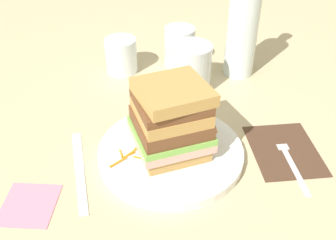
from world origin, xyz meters
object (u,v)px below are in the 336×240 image
sandwich (171,120)px  empty_tumbler_0 (180,47)px  empty_tumbler_1 (121,55)px  knife (80,172)px  fork (289,157)px  juice_glass (192,69)px  napkin_pink (29,204)px  water_bottle (243,25)px  main_plate (171,153)px  napkin_dark (284,150)px

sandwich → empty_tumbler_0: size_ratio=1.51×
empty_tumbler_1 → knife: bearing=-105.5°
fork → juice_glass: (-0.12, 0.25, 0.04)m
sandwich → napkin_pink: size_ratio=1.60×
knife → juice_glass: size_ratio=1.94×
sandwich → water_bottle: water_bottle is taller
knife → water_bottle: bearing=38.3°
juice_glass → empty_tumbler_1: (-0.14, 0.10, -0.01)m
empty_tumbler_1 → napkin_pink: bearing=-113.2°
water_bottle → fork: bearing=-89.5°
sandwich → juice_glass: sandwich is taller
juice_glass → napkin_pink: juice_glass is taller
sandwich → water_bottle: size_ratio=0.52×
main_plate → juice_glass: size_ratio=2.43×
juice_glass → napkin_pink: bearing=-137.3°
sandwich → juice_glass: size_ratio=1.35×
juice_glass → empty_tumbler_0: bearing=93.2°
sandwich → fork: 0.22m
main_plate → empty_tumbler_0: empty_tumbler_0 is taller
napkin_dark → empty_tumbler_1: (-0.27, 0.33, 0.04)m
knife → empty_tumbler_0: 0.41m
napkin_dark → napkin_pink: size_ratio=1.68×
fork → knife: (-0.36, 0.02, -0.00)m
fork → empty_tumbler_0: (-0.13, 0.36, 0.04)m
water_bottle → napkin_pink: size_ratio=3.08×
knife → empty_tumbler_0: size_ratio=2.18×
fork → main_plate: bearing=169.2°
juice_glass → sandwich: bearing=-110.4°
main_plate → fork: (0.20, -0.04, -0.00)m
knife → water_bottle: 0.47m
main_plate → juice_glass: (0.08, 0.21, 0.04)m
sandwich → napkin_dark: bearing=-4.6°
napkin_dark → main_plate: bearing=175.4°
napkin_dark → water_bottle: size_ratio=0.55×
main_plate → fork: bearing=-10.8°
napkin_dark → knife: (-0.36, -0.00, 0.00)m
water_bottle → empty_tumbler_1: water_bottle is taller
napkin_dark → knife: same height
knife → napkin_dark: bearing=0.3°
sandwich → knife: 0.18m
empty_tumbler_1 → sandwich: bearing=-78.1°
water_bottle → main_plate: bearing=-127.2°
fork → napkin_pink: fork is taller
napkin_dark → empty_tumbler_0: size_ratio=1.58×
empty_tumbler_0 → napkin_pink: bearing=-127.4°
water_bottle → sandwich: bearing=-127.1°
fork → empty_tumbler_1: empty_tumbler_1 is taller
napkin_dark → empty_tumbler_1: empty_tumbler_1 is taller
empty_tumbler_0 → empty_tumbler_1: size_ratio=1.16×
knife → water_bottle: water_bottle is taller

